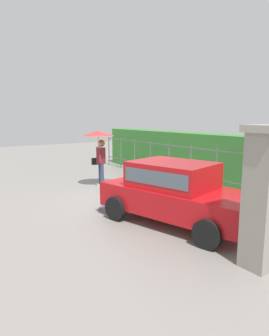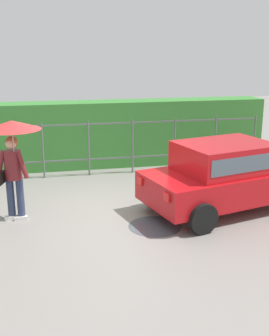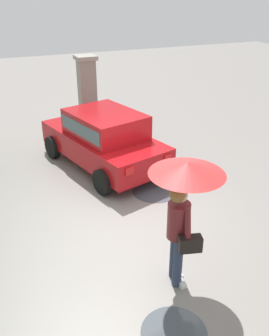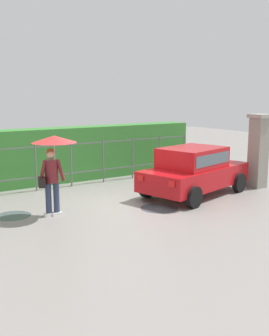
% 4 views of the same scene
% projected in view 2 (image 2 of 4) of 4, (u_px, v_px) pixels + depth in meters
% --- Properties ---
extents(ground_plane, '(40.00, 40.00, 0.00)m').
position_uv_depth(ground_plane, '(120.00, 212.00, 9.04)').
color(ground_plane, gray).
extents(car, '(3.99, 2.57, 1.48)m').
position_uv_depth(car, '(227.00, 173.00, 9.00)').
color(car, '#B71116').
rests_on(car, ground).
extents(pedestrian, '(1.11, 1.11, 2.05)m').
position_uv_depth(pedestrian, '(12.00, 146.00, 8.19)').
color(pedestrian, '#2D3856').
rests_on(pedestrian, ground).
extents(fence_section, '(11.00, 0.05, 1.50)m').
position_uv_depth(fence_section, '(66.00, 147.00, 11.30)').
color(fence_section, '#59605B').
rests_on(fence_section, ground).
extents(hedge_row, '(11.95, 0.90, 1.90)m').
position_uv_depth(hedge_row, '(64.00, 135.00, 12.16)').
color(hedge_row, '#387F33').
rests_on(hedge_row, ground).
extents(puddle_near, '(1.05, 1.05, 0.00)m').
position_uv_depth(puddle_near, '(155.00, 226.00, 8.31)').
color(puddle_near, '#4C545B').
rests_on(puddle_near, ground).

